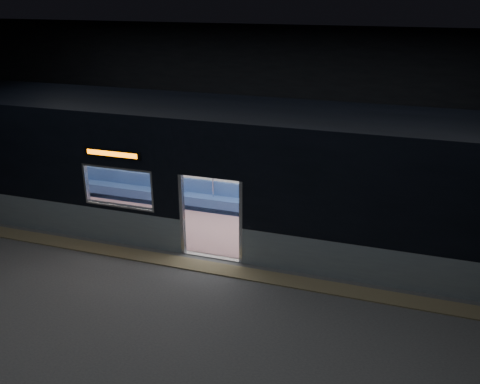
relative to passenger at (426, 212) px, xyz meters
The scene contains 7 objects.
station_floor 6.02m from the passenger, 143.54° to the right, with size 24.00×14.00×0.01m, color #47494C.
station_envelope 6.62m from the passenger, 143.54° to the right, with size 24.00×14.00×5.00m.
tactile_strip 5.71m from the passenger, 148.02° to the right, with size 22.80×0.50×0.03m, color #8C7F59.
metro_car 5.02m from the passenger, 168.19° to the right, with size 18.00×3.04×3.35m.
passenger is the anchor object (origin of this frame).
handbag 0.26m from the passenger, 78.91° to the right, with size 0.27×0.23×0.14m, color black.
transit_map 0.78m from the passenger, 56.99° to the left, with size 1.05×0.03×0.68m, color white.
Camera 1 is at (3.99, -8.97, 5.99)m, focal length 38.00 mm.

